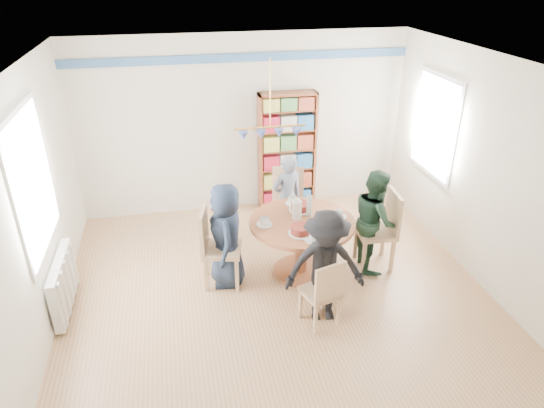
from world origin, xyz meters
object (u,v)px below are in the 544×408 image
object	(u,v)px
dining_table	(302,234)
person_far	(287,198)
person_near	(325,267)
bookshelf	(287,153)
chair_near	(324,291)
person_left	(226,236)
radiator	(63,283)
chair_left	(215,244)
chair_right	(383,226)
person_right	(375,220)
chair_far	(288,200)

from	to	relation	value
dining_table	person_far	xyz separation A→B (m)	(0.03, 0.91, 0.07)
person_near	bookshelf	xyz separation A→B (m)	(0.24, 2.77, 0.25)
chair_near	person_left	world-z (taller)	person_left
radiator	chair_left	world-z (taller)	chair_left
chair_right	person_left	bearing A→B (deg)	179.26
chair_right	chair_near	size ratio (longest dim) A/B	1.24
dining_table	person_right	distance (m)	0.95
chair_near	person_right	xyz separation A→B (m)	(0.97, 1.01, 0.21)
chair_far	person_left	bearing A→B (deg)	-134.83
chair_left	person_near	bearing A→B (deg)	-39.19
person_right	person_far	distance (m)	1.30
chair_near	person_far	xyz separation A→B (m)	(0.05, 1.93, 0.16)
radiator	chair_right	xyz separation A→B (m)	(3.86, 0.12, 0.22)
person_near	chair_far	bearing A→B (deg)	96.33
chair_left	person_right	bearing A→B (deg)	-0.59
chair_far	person_far	bearing A→B (deg)	-108.86
radiator	person_left	size ratio (longest dim) A/B	0.76
chair_right	person_right	bearing A→B (deg)	172.55
chair_near	person_right	distance (m)	1.41
radiator	dining_table	bearing A→B (deg)	3.24
person_right	person_far	size ratio (longest dim) A/B	1.07
radiator	person_left	xyz separation A→B (m)	(1.87, 0.15, 0.31)
chair_right	chair_far	bearing A→B (deg)	134.33
radiator	bookshelf	xyz separation A→B (m)	(3.06, 2.04, 0.56)
radiator	person_far	distance (m)	3.04
chair_near	person_far	bearing A→B (deg)	88.43
person_near	bookshelf	distance (m)	2.79
chair_right	bookshelf	xyz separation A→B (m)	(-0.80, 1.92, 0.34)
radiator	person_near	bearing A→B (deg)	-14.56
chair_near	person_left	distance (m)	1.38
radiator	person_near	size ratio (longest dim) A/B	0.75
chair_near	bookshelf	size ratio (longest dim) A/B	0.45
chair_near	person_left	xyz separation A→B (m)	(-0.91, 1.02, 0.20)
person_right	bookshelf	world-z (taller)	bookshelf
person_right	dining_table	bearing A→B (deg)	96.43
chair_left	bookshelf	distance (m)	2.33
dining_table	person_near	distance (m)	0.90
bookshelf	radiator	bearing A→B (deg)	-146.32
chair_far	person_far	world-z (taller)	person_far
person_far	bookshelf	size ratio (longest dim) A/B	0.67
person_left	chair_right	bearing A→B (deg)	92.68
person_near	dining_table	bearing A→B (deg)	98.63
radiator	chair_right	world-z (taller)	chair_right
person_far	person_near	xyz separation A→B (m)	(-0.01, -1.80, 0.04)
dining_table	bookshelf	bearing A→B (deg)	82.29
person_left	person_near	world-z (taller)	person_near
person_left	radiator	bearing A→B (deg)	-82.03
person_left	person_near	xyz separation A→B (m)	(0.95, -0.88, 0.01)
dining_table	chair_left	world-z (taller)	chair_left
radiator	person_far	xyz separation A→B (m)	(2.83, 1.06, 0.27)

